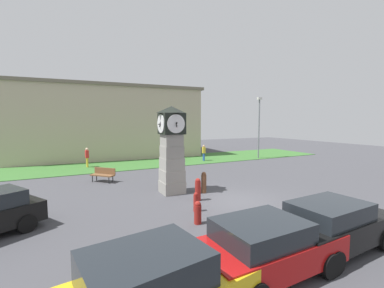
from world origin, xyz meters
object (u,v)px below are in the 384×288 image
clock_tower (172,149)px  car_by_building (333,225)px  car_near_tower (267,246)px  bollard_far_row (196,202)px  bollard_near_tower (204,182)px  street_lamp_near_road (259,123)px  car_navy_sedan (156,287)px  bollard_mid_row (198,189)px  pedestrian_near_bench (87,156)px  bollard_end_row (198,212)px  bench (103,174)px  pedestrian_crossing_lot (204,152)px

clock_tower → car_by_building: size_ratio=1.13×
car_by_building → car_near_tower: bearing=-178.7°
bollard_far_row → bollard_near_tower: bearing=53.9°
street_lamp_near_road → car_navy_sedan: bearing=-135.8°
bollard_near_tower → car_near_tower: size_ratio=0.29×
bollard_near_tower → bollard_mid_row: bearing=-131.5°
car_near_tower → pedestrian_near_bench: 18.63m
bollard_near_tower → pedestrian_near_bench: size_ratio=0.69×
clock_tower → bollard_mid_row: 2.72m
car_navy_sedan → bollard_near_tower: bearing=55.0°
bollard_mid_row → bollard_end_row: 2.92m
car_near_tower → bench: bearing=100.6°
bollard_mid_row → bollard_far_row: bollard_mid_row is taller
bollard_end_row → street_lamp_near_road: 18.89m
bollard_mid_row → bench: bollard_mid_row is taller
car_near_tower → pedestrian_near_bench: pedestrian_near_bench is taller
bench → pedestrian_crossing_lot: size_ratio=0.95×
bollard_near_tower → bollard_end_row: 4.28m
clock_tower → car_near_tower: bearing=-94.9°
bench → car_navy_sedan: bearing=-93.4°
car_navy_sedan → pedestrian_near_bench: 18.74m
pedestrian_near_bench → street_lamp_near_road: size_ratio=0.26×
car_near_tower → pedestrian_near_bench: bearing=98.8°
bollard_end_row → pedestrian_crossing_lot: 15.51m
bollard_end_row → clock_tower: bearing=80.4°
bench → street_lamp_near_road: bearing=12.7°
car_near_tower → street_lamp_near_road: 21.41m
car_navy_sedan → bench: size_ratio=2.81×
bollard_mid_row → bollard_far_row: bearing=-121.3°
car_near_tower → street_lamp_near_road: bearing=49.4°
car_by_building → bollard_near_tower: bearing=93.8°
bollard_mid_row → pedestrian_near_bench: 12.86m
street_lamp_near_road → bollard_mid_row: bearing=-141.7°
bollard_mid_row → car_by_building: car_by_building is taller
car_near_tower → pedestrian_near_bench: (-2.84, 18.41, 0.21)m
bollard_far_row → car_near_tower: (-0.50, -4.91, 0.33)m
car_near_tower → street_lamp_near_road: street_lamp_near_road is taller
bollard_far_row → bollard_end_row: size_ratio=0.95×
bollard_near_tower → pedestrian_crossing_lot: size_ratio=0.73×
bollard_end_row → car_by_building: bearing=-52.5°
car_near_tower → bollard_end_row: bearing=90.9°
bollard_end_row → car_near_tower: (0.06, -3.67, 0.30)m
bollard_end_row → street_lamp_near_road: (13.85, 12.43, 3.24)m
bench → bollard_near_tower: bearing=-48.6°
bollard_mid_row → bench: bearing=120.3°
bollard_mid_row → bench: (-3.65, 6.23, -0.04)m
clock_tower → car_navy_sedan: clock_tower is taller
bollard_mid_row → car_navy_sedan: bearing=-123.9°
bollard_near_tower → bench: 6.91m
street_lamp_near_road → car_near_tower: bearing=-130.6°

